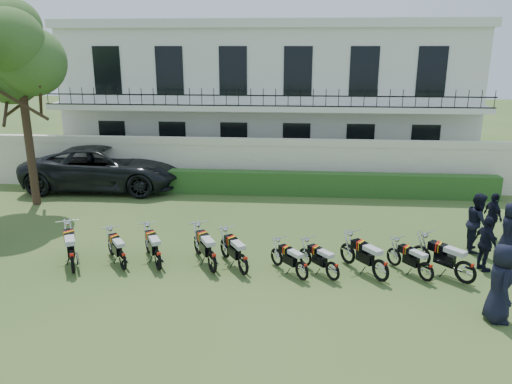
# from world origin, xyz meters

# --- Properties ---
(ground) EXTENTS (100.00, 100.00, 0.00)m
(ground) POSITION_xyz_m (0.00, 0.00, 0.00)
(ground) COLOR #375522
(ground) RESTS_ON ground
(perimeter_wall) EXTENTS (30.00, 0.35, 2.30)m
(perimeter_wall) POSITION_xyz_m (0.00, 8.00, 1.17)
(perimeter_wall) COLOR #EFE6C9
(perimeter_wall) RESTS_ON ground
(hedge) EXTENTS (18.00, 0.60, 1.00)m
(hedge) POSITION_xyz_m (1.00, 7.20, 0.50)
(hedge) COLOR #1F4D1B
(hedge) RESTS_ON ground
(building) EXTENTS (20.40, 9.60, 7.40)m
(building) POSITION_xyz_m (0.00, 13.96, 3.71)
(building) COLOR silver
(building) RESTS_ON ground
(tree_west_near) EXTENTS (3.40, 3.20, 7.90)m
(tree_west_near) POSITION_xyz_m (-8.96, 5.00, 5.89)
(tree_west_near) COLOR #473323
(tree_west_near) RESTS_ON ground
(motorcycle_0) EXTENTS (1.09, 1.94, 1.16)m
(motorcycle_0) POSITION_xyz_m (-4.69, -1.17, 0.53)
(motorcycle_0) COLOR black
(motorcycle_0) RESTS_ON ground
(motorcycle_1) EXTENTS (1.10, 1.52, 0.98)m
(motorcycle_1) POSITION_xyz_m (-3.35, -0.84, 0.45)
(motorcycle_1) COLOR black
(motorcycle_1) RESTS_ON ground
(motorcycle_2) EXTENTS (1.02, 1.76, 1.06)m
(motorcycle_2) POSITION_xyz_m (-2.35, -0.77, 0.49)
(motorcycle_2) COLOR black
(motorcycle_2) RESTS_ON ground
(motorcycle_3) EXTENTS (1.06, 1.85, 1.11)m
(motorcycle_3) POSITION_xyz_m (-0.78, -0.81, 0.51)
(motorcycle_3) COLOR black
(motorcycle_3) RESTS_ON ground
(motorcycle_4) EXTENTS (1.06, 1.69, 1.04)m
(motorcycle_4) POSITION_xyz_m (0.11, -0.87, 0.48)
(motorcycle_4) COLOR black
(motorcycle_4) RESTS_ON ground
(motorcycle_5) EXTENTS (1.13, 1.35, 0.92)m
(motorcycle_5) POSITION_xyz_m (1.74, -1.06, 0.42)
(motorcycle_5) COLOR black
(motorcycle_5) RESTS_ON ground
(motorcycle_6) EXTENTS (1.14, 1.37, 0.93)m
(motorcycle_6) POSITION_xyz_m (2.58, -1.02, 0.43)
(motorcycle_6) COLOR black
(motorcycle_6) RESTS_ON ground
(motorcycle_7) EXTENTS (1.22, 1.66, 1.08)m
(motorcycle_7) POSITION_xyz_m (3.87, -0.97, 0.50)
(motorcycle_7) COLOR black
(motorcycle_7) RESTS_ON ground
(motorcycle_8) EXTENTS (1.07, 1.44, 0.93)m
(motorcycle_8) POSITION_xyz_m (5.11, -0.85, 0.43)
(motorcycle_8) COLOR black
(motorcycle_8) RESTS_ON ground
(motorcycle_9) EXTENTS (1.44, 1.56, 1.11)m
(motorcycle_9) POSITION_xyz_m (6.12, -0.92, 0.51)
(motorcycle_9) COLOR black
(motorcycle_9) RESTS_ON ground
(suv) EXTENTS (7.04, 3.38, 1.93)m
(suv) POSITION_xyz_m (-7.03, 7.50, 0.97)
(suv) COLOR black
(suv) RESTS_ON ground
(officer_0) EXTENTS (0.69, 0.98, 1.90)m
(officer_0) POSITION_xyz_m (6.27, -2.74, 0.95)
(officer_0) COLOR black
(officer_0) RESTS_ON ground
(officer_2) EXTENTS (0.65, 1.02, 1.62)m
(officer_2) POSITION_xyz_m (6.92, 0.02, 0.81)
(officer_2) COLOR black
(officer_2) RESTS_ON ground
(officer_3) EXTENTS (0.63, 0.90, 1.73)m
(officer_3) POSITION_xyz_m (7.98, 1.09, 0.86)
(officer_3) COLOR black
(officer_3) RESTS_ON ground
(officer_4) EXTENTS (0.88, 1.04, 1.87)m
(officer_4) POSITION_xyz_m (7.19, 1.52, 0.93)
(officer_4) COLOR black
(officer_4) RESTS_ON ground
(officer_5) EXTENTS (0.58, 0.99, 1.59)m
(officer_5) POSITION_xyz_m (8.03, 2.55, 0.80)
(officer_5) COLOR black
(officer_5) RESTS_ON ground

